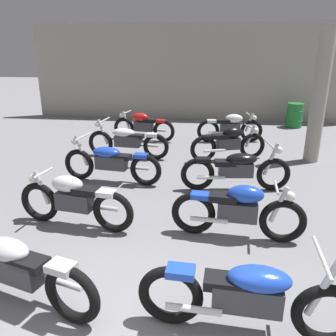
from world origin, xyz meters
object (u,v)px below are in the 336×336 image
object	(u,v)px
motorcycle_left_row_0	(14,267)
oil_drum	(295,115)
support_pillar	(319,97)
motorcycle_left_row_1	(74,200)
motorcycle_right_row_1	(238,210)
motorcycle_right_row_4	(230,127)
motorcycle_right_row_0	(248,295)
motorcycle_right_row_3	(229,143)
motorcycle_right_row_2	(237,169)
motorcycle_left_row_3	(127,140)
motorcycle_left_row_4	(143,126)
motorcycle_left_row_2	(111,162)

from	to	relation	value
motorcycle_left_row_0	oil_drum	xyz separation A→B (m)	(4.99, 9.68, -0.03)
support_pillar	motorcycle_left_row_0	world-z (taller)	support_pillar
motorcycle_left_row_0	support_pillar	bearing A→B (deg)	51.21
support_pillar	motorcycle_left_row_0	distance (m)	7.40
motorcycle_left_row_1	oil_drum	world-z (taller)	motorcycle_left_row_1
motorcycle_right_row_1	motorcycle_right_row_4	bearing A→B (deg)	88.75
motorcycle_right_row_0	support_pillar	bearing A→B (deg)	70.29
motorcycle_right_row_4	oil_drum	bearing A→B (deg)	45.03
motorcycle_right_row_1	motorcycle_left_row_1	bearing A→B (deg)	179.23
motorcycle_left_row_1	motorcycle_right_row_3	bearing A→B (deg)	55.91
motorcycle_right_row_2	motorcycle_left_row_3	bearing A→B (deg)	145.15
motorcycle_right_row_3	motorcycle_right_row_4	bearing A→B (deg)	86.46
support_pillar	motorcycle_right_row_0	size ratio (longest dim) A/B	1.47
motorcycle_left_row_4	motorcycle_right_row_3	world-z (taller)	same
motorcycle_right_row_2	motorcycle_left_row_2	bearing A→B (deg)	177.55
motorcycle_left_row_2	motorcycle_right_row_2	xyz separation A→B (m)	(2.58, -0.11, 0.00)
motorcycle_left_row_0	motorcycle_left_row_2	xyz separation A→B (m)	(0.01, 3.66, 0.00)
motorcycle_left_row_4	motorcycle_right_row_4	bearing A→B (deg)	3.41
motorcycle_left_row_3	motorcycle_left_row_4	bearing A→B (deg)	87.65
motorcycle_left_row_1	motorcycle_right_row_1	xyz separation A→B (m)	(2.53, -0.03, 0.00)
motorcycle_left_row_4	motorcycle_right_row_0	xyz separation A→B (m)	(2.48, -7.29, -0.01)
motorcycle_right_row_2	motorcycle_right_row_3	size ratio (longest dim) A/B	1.14
motorcycle_left_row_3	motorcycle_right_row_3	bearing A→B (deg)	1.95
motorcycle_left_row_1	motorcycle_right_row_2	distance (m)	3.18
motorcycle_right_row_0	motorcycle_left_row_2	bearing A→B (deg)	123.08
motorcycle_left_row_0	motorcycle_right_row_0	xyz separation A→B (m)	(2.49, -0.14, 0.00)
motorcycle_left_row_2	support_pillar	bearing A→B (deg)	24.00
motorcycle_right_row_2	oil_drum	distance (m)	6.58
motorcycle_left_row_2	motorcycle_left_row_4	distance (m)	3.49
motorcycle_right_row_2	oil_drum	world-z (taller)	motorcycle_right_row_2
motorcycle_left_row_2	oil_drum	distance (m)	7.81
motorcycle_left_row_2	motorcycle_right_row_1	world-z (taller)	motorcycle_left_row_2
motorcycle_left_row_3	motorcycle_right_row_2	bearing A→B (deg)	-34.85
motorcycle_right_row_4	oil_drum	world-z (taller)	motorcycle_right_row_4
motorcycle_left_row_1	motorcycle_right_row_4	size ratio (longest dim) A/B	1.00
motorcycle_right_row_2	motorcycle_left_row_0	bearing A→B (deg)	-126.12
motorcycle_left_row_3	motorcycle_right_row_0	bearing A→B (deg)	-65.26
motorcycle_left_row_2	motorcycle_right_row_1	bearing A→B (deg)	-38.07
motorcycle_left_row_4	motorcycle_left_row_2	bearing A→B (deg)	-89.93
motorcycle_right_row_0	motorcycle_right_row_1	size ratio (longest dim) A/B	1.10
support_pillar	motorcycle_left_row_4	size ratio (longest dim) A/B	1.63
motorcycle_right_row_3	motorcycle_left_row_4	bearing A→B (deg)	146.42
motorcycle_left_row_0	motorcycle_left_row_2	distance (m)	3.66
motorcycle_left_row_3	motorcycle_right_row_3	world-z (taller)	motorcycle_left_row_3
motorcycle_left_row_3	support_pillar	bearing A→B (deg)	3.61
support_pillar	motorcycle_right_row_3	world-z (taller)	support_pillar
motorcycle_right_row_2	motorcycle_right_row_4	xyz separation A→B (m)	(0.04, 3.76, 0.01)
motorcycle_right_row_1	motorcycle_right_row_2	xyz separation A→B (m)	(0.09, 1.84, -0.01)
motorcycle_right_row_2	motorcycle_right_row_1	bearing A→B (deg)	-92.64
motorcycle_left_row_1	motorcycle_left_row_4	size ratio (longest dim) A/B	1.00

